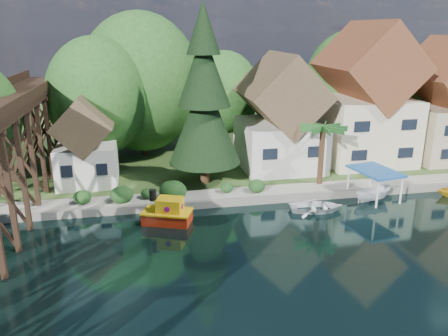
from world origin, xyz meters
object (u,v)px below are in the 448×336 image
(shed, at_px, (86,146))
(palm_tree, at_px, (323,130))
(house_left, at_px, (280,120))
(house_right, at_px, (447,108))
(house_center, at_px, (365,103))
(boat_canopy, at_px, (374,188))
(tugboat, at_px, (168,213))
(boat_white_a, at_px, (316,206))
(conifer, at_px, (204,100))

(shed, height_order, palm_tree, shed)
(house_left, bearing_deg, shed, -175.23)
(house_right, xyz_separation_m, palm_tree, (-16.03, -5.75, -0.40))
(house_center, height_order, palm_tree, house_center)
(shed, height_order, boat_canopy, shed)
(tugboat, distance_m, boat_white_a, 11.53)
(boat_canopy, bearing_deg, boat_white_a, -168.47)
(house_right, height_order, shed, house_right)
(shed, bearing_deg, boat_white_a, -26.00)
(palm_tree, relative_size, boat_white_a, 1.34)
(house_center, relative_size, palm_tree, 2.49)
(tugboat, bearing_deg, house_right, 19.10)
(house_left, xyz_separation_m, tugboat, (-11.63, -10.26, -4.37))
(conifer, bearing_deg, boat_canopy, -23.69)
(house_center, distance_m, palm_tree, 9.46)
(house_left, distance_m, house_center, 9.10)
(house_center, relative_size, house_right, 1.12)
(house_right, xyz_separation_m, shed, (-36.00, -1.50, -1.95))
(shed, relative_size, boat_white_a, 1.88)
(house_right, bearing_deg, shed, -177.61)
(house_center, xyz_separation_m, house_right, (9.00, -0.50, -0.64))
(conifer, height_order, boat_white_a, conifer)
(house_left, relative_size, boat_canopy, 2.39)
(house_left, xyz_separation_m, boat_canopy, (5.26, -9.13, -3.99))
(house_left, relative_size, shed, 1.40)
(tugboat, bearing_deg, house_center, 27.55)
(house_right, xyz_separation_m, boat_canopy, (-12.74, -9.13, -4.63))
(palm_tree, distance_m, tugboat, 15.06)
(house_center, distance_m, tugboat, 23.95)
(boat_canopy, bearing_deg, conifer, 156.31)
(house_left, relative_size, conifer, 0.72)
(shed, distance_m, boat_white_a, 20.19)
(conifer, relative_size, palm_tree, 2.74)
(boat_white_a, bearing_deg, house_left, 7.56)
(conifer, bearing_deg, shed, 169.49)
(house_right, bearing_deg, house_center, 176.82)
(house_right, bearing_deg, house_left, -180.00)
(house_center, distance_m, shed, 27.20)
(house_center, xyz_separation_m, conifer, (-16.85, -3.88, 1.45))
(house_left, xyz_separation_m, palm_tree, (1.97, -5.75, 0.24))
(tugboat, distance_m, boat_canopy, 16.93)
(shed, height_order, boat_white_a, shed)
(house_right, bearing_deg, boat_white_a, -150.54)
(tugboat, bearing_deg, boat_canopy, 3.82)
(palm_tree, bearing_deg, boat_canopy, -45.91)
(shed, bearing_deg, palm_tree, -12.00)
(boat_white_a, bearing_deg, house_center, -32.17)
(shed, height_order, conifer, conifer)
(house_center, relative_size, boat_white_a, 3.33)
(house_right, relative_size, tugboat, 3.14)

